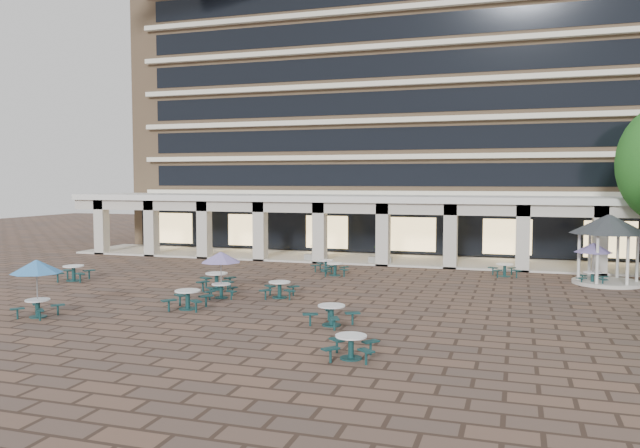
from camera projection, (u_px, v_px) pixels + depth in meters
The scene contains 18 objects.
ground at pixel (282, 299), 28.54m from camera, with size 120.00×120.00×0.00m, color brown.
apartment_building at pixel (391, 94), 51.88m from camera, with size 40.00×15.50×25.20m.
retail_arcade at pixel (360, 216), 42.41m from camera, with size 42.00×6.60×4.40m.
picnic_table_1 at pixel (188, 298), 26.19m from camera, with size 1.98×1.98×0.81m.
picnic_table_3 at pixel (351, 345), 18.90m from camera, with size 1.75×1.75×0.73m.
picnic_table_4 at pixel (37, 269), 24.57m from camera, with size 1.98×1.98×2.28m.
picnic_table_5 at pixel (217, 280), 30.96m from camera, with size 2.24×2.24×0.83m.
picnic_table_6 at pixel (221, 259), 28.60m from camera, with size 1.85×1.85×2.14m.
picnic_table_7 at pixel (331, 313), 23.25m from camera, with size 2.09×2.09×0.77m.
picnic_table_8 at pixel (74, 272), 33.62m from camera, with size 2.17×2.17×0.83m.
picnic_table_9 at pixel (326, 264), 37.11m from camera, with size 1.56×1.56×0.69m.
picnic_table_10 at pixel (280, 288), 28.74m from camera, with size 1.92×1.92×0.76m.
picnic_table_11 at pixel (593, 249), 32.18m from camera, with size 1.89×1.89×2.19m.
picnic_table_12 at pixel (335, 268), 35.49m from camera, with size 1.86×1.86×0.71m.
picnic_table_13 at pixel (505, 269), 35.13m from camera, with size 1.89×1.89×0.72m.
gazebo at pixel (609, 232), 32.41m from camera, with size 3.90×3.90×3.63m.
planter_left at pixel (316, 254), 41.54m from camera, with size 1.50×0.69×1.26m.
planter_right at pixel (380, 256), 40.22m from camera, with size 1.50×0.90×1.34m.
Camera 1 is at (10.20, -26.39, 5.41)m, focal length 35.00 mm.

